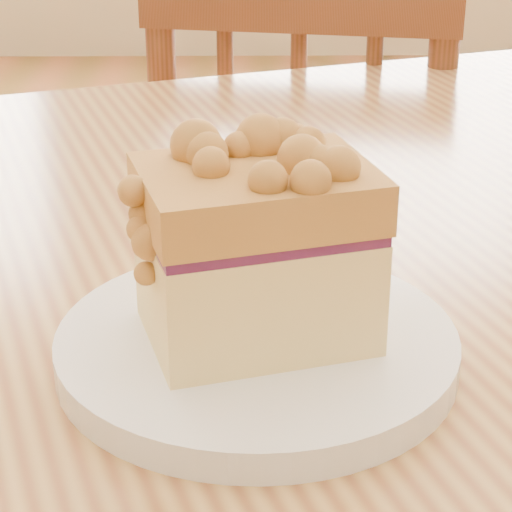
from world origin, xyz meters
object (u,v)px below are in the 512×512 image
at_px(cafe_chair_main, 307,273).
at_px(cake_slice, 254,239).
at_px(cafe_table_main, 385,364).
at_px(plate, 257,349).

xyz_separation_m(cafe_chair_main, cake_slice, (-0.08, -0.77, 0.39)).
relative_size(cafe_table_main, plate, 7.67).
distance_m(plate, cake_slice, 0.06).
bearing_deg(cafe_chair_main, cafe_table_main, 101.36).
relative_size(plate, cake_slice, 1.60).
bearing_deg(plate, cake_slice, -176.08).
xyz_separation_m(cafe_table_main, cake_slice, (-0.09, -0.14, 0.15)).
distance_m(cafe_table_main, cake_slice, 0.23).
relative_size(cafe_table_main, cafe_chair_main, 1.84).
bearing_deg(plate, cafe_chair_main, 84.16).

